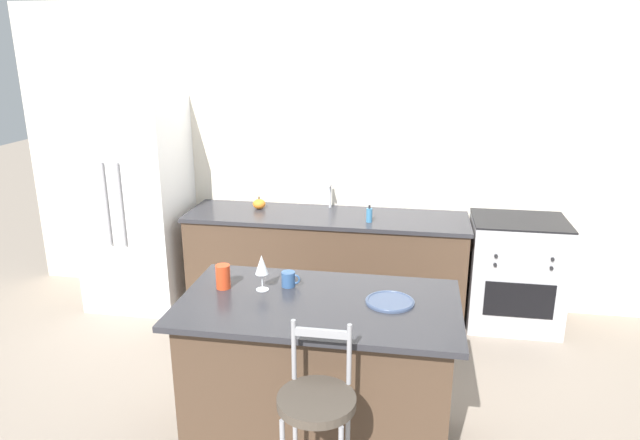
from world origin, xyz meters
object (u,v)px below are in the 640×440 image
at_px(coffee_mug, 289,279).
at_px(tumbler_cup, 223,277).
at_px(wine_glass, 262,265).
at_px(pumpkin_decoration, 259,204).
at_px(oven_range, 515,272).
at_px(dinner_plate, 390,301).
at_px(refrigerator, 137,203).
at_px(bar_stool_near, 317,423).
at_px(soap_bottle, 369,215).

distance_m(coffee_mug, tumbler_cup, 0.39).
relative_size(wine_glass, pumpkin_decoration, 1.92).
height_order(coffee_mug, pumpkin_decoration, coffee_mug).
height_order(wine_glass, pumpkin_decoration, wine_glass).
distance_m(oven_range, coffee_mug, 2.33).
bearing_deg(wine_glass, tumbler_cup, -177.08).
bearing_deg(dinner_plate, wine_glass, 176.14).
bearing_deg(pumpkin_decoration, refrigerator, -173.26).
xyz_separation_m(refrigerator, pumpkin_decoration, (1.11, 0.13, 0.01)).
bearing_deg(tumbler_cup, dinner_plate, -2.25).
relative_size(wine_glass, tumbler_cup, 1.51).
distance_m(refrigerator, bar_stool_near, 3.17).
bearing_deg(pumpkin_decoration, bar_stool_near, -68.97).
xyz_separation_m(dinner_plate, coffee_mug, (-0.61, 0.13, 0.04)).
height_order(dinner_plate, soap_bottle, soap_bottle).
bearing_deg(refrigerator, pumpkin_decoration, 6.74).
xyz_separation_m(bar_stool_near, coffee_mug, (-0.31, 0.83, 0.37)).
height_order(pumpkin_decoration, soap_bottle, soap_bottle).
xyz_separation_m(oven_range, dinner_plate, (-0.98, -1.76, 0.47)).
xyz_separation_m(dinner_plate, pumpkin_decoration, (-1.26, 1.81, 0.01)).
xyz_separation_m(oven_range, tumbler_cup, (-1.97, -1.72, 0.54)).
bearing_deg(dinner_plate, bar_stool_near, -113.05).
height_order(bar_stool_near, dinner_plate, bar_stool_near).
bearing_deg(soap_bottle, oven_range, 7.96).
xyz_separation_m(dinner_plate, soap_bottle, (-0.25, 1.58, 0.02)).
bearing_deg(dinner_plate, pumpkin_decoration, 124.84).
relative_size(oven_range, soap_bottle, 6.48).
bearing_deg(wine_glass, refrigerator, 134.74).
xyz_separation_m(refrigerator, soap_bottle, (2.12, -0.10, 0.03)).
distance_m(oven_range, soap_bottle, 1.34).
relative_size(refrigerator, soap_bottle, 12.97).
xyz_separation_m(refrigerator, wine_glass, (1.62, -1.63, 0.15)).
bearing_deg(tumbler_cup, wine_glass, 2.92).
bearing_deg(bar_stool_near, pumpkin_decoration, 111.03).
bearing_deg(bar_stool_near, tumbler_cup, 133.31).
distance_m(coffee_mug, pumpkin_decoration, 1.80).
distance_m(bar_stool_near, soap_bottle, 2.31).
bearing_deg(coffee_mug, soap_bottle, 76.15).
relative_size(coffee_mug, pumpkin_decoration, 0.99).
relative_size(refrigerator, coffee_mug, 16.61).
bearing_deg(pumpkin_decoration, coffee_mug, -68.89).
distance_m(dinner_plate, wine_glass, 0.77).
bearing_deg(bar_stool_near, wine_glass, 121.46).
bearing_deg(wine_glass, oven_range, 44.45).
relative_size(wine_glass, coffee_mug, 1.93).
xyz_separation_m(wine_glass, soap_bottle, (0.50, 1.53, -0.12)).
distance_m(wine_glass, coffee_mug, 0.20).
height_order(bar_stool_near, pumpkin_decoration, bar_stool_near).
bearing_deg(dinner_plate, soap_bottle, 99.08).
bearing_deg(pumpkin_decoration, tumbler_cup, -81.32).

